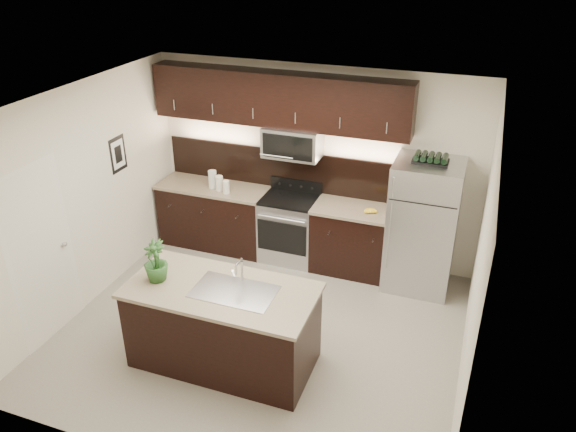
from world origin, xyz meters
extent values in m
plane|color=gray|center=(0.00, 0.00, 0.00)|extent=(4.50, 4.50, 0.00)
cube|color=silver|center=(0.00, 2.00, 1.35)|extent=(4.50, 0.02, 2.70)
cube|color=silver|center=(0.00, -2.00, 1.35)|extent=(4.50, 0.02, 2.70)
cube|color=silver|center=(-2.25, 0.00, 1.35)|extent=(0.02, 4.00, 2.70)
cube|color=silver|center=(2.25, 0.00, 1.35)|extent=(0.02, 4.00, 2.70)
cube|color=white|center=(0.00, 0.00, 2.70)|extent=(4.50, 4.00, 0.02)
cube|color=silver|center=(-2.23, -0.80, 1.01)|extent=(0.04, 0.80, 2.02)
sphere|color=silver|center=(-2.20, -0.48, 1.00)|extent=(0.06, 0.06, 0.06)
cube|color=black|center=(-2.24, 0.75, 1.65)|extent=(0.01, 0.32, 0.46)
cube|color=white|center=(-2.23, 0.75, 1.65)|extent=(0.00, 0.24, 0.36)
cube|color=black|center=(-1.42, 1.69, 0.45)|extent=(1.57, 0.62, 0.90)
cube|color=black|center=(0.71, 1.69, 0.45)|extent=(1.16, 0.62, 0.90)
cube|color=#B2B2B7|center=(-0.25, 1.69, 0.45)|extent=(0.76, 0.62, 0.90)
cube|color=black|center=(-0.25, 1.69, 0.92)|extent=(0.76, 0.60, 0.03)
cube|color=tan|center=(-1.42, 1.69, 0.92)|extent=(1.59, 0.65, 0.04)
cube|color=tan|center=(0.71, 1.69, 0.92)|extent=(1.18, 0.65, 0.04)
cube|color=black|center=(-0.46, 1.99, 1.22)|extent=(3.49, 0.02, 0.56)
cube|color=#B2B2B7|center=(-0.25, 1.80, 1.70)|extent=(0.76, 0.40, 0.40)
cube|color=black|center=(-0.46, 1.83, 2.25)|extent=(3.49, 0.33, 0.70)
cube|color=black|center=(-0.17, -0.60, 0.45)|extent=(1.90, 0.90, 0.90)
cube|color=tan|center=(-0.17, -0.60, 0.92)|extent=(1.96, 0.96, 0.04)
cube|color=silver|center=(-0.02, -0.60, 0.95)|extent=(0.84, 0.50, 0.01)
cylinder|color=silver|center=(-0.02, -0.39, 1.06)|extent=(0.03, 0.03, 0.24)
cylinder|color=silver|center=(-0.02, -0.46, 1.21)|extent=(0.02, 0.14, 0.02)
cylinder|color=silver|center=(-0.02, -0.53, 1.16)|extent=(0.02, 0.02, 0.10)
cube|color=#B2B2B7|center=(1.56, 1.63, 0.86)|extent=(0.83, 0.75, 1.72)
cube|color=black|center=(1.56, 1.63, 1.74)|extent=(0.43, 0.26, 0.03)
cylinder|color=black|center=(1.40, 1.63, 1.79)|extent=(0.07, 0.24, 0.07)
cylinder|color=black|center=(1.48, 1.63, 1.79)|extent=(0.07, 0.24, 0.07)
cylinder|color=black|center=(1.56, 1.63, 1.79)|extent=(0.07, 0.24, 0.07)
cylinder|color=black|center=(1.64, 1.63, 1.79)|extent=(0.07, 0.24, 0.07)
cylinder|color=black|center=(1.72, 1.63, 1.79)|extent=(0.07, 0.24, 0.07)
imported|color=#234B1E|center=(-0.87, -0.67, 1.17)|extent=(0.32, 0.32, 0.45)
cylinder|color=silver|center=(-1.39, 1.64, 1.07)|extent=(0.12, 0.12, 0.26)
cylinder|color=silver|center=(-1.26, 1.59, 1.05)|extent=(0.11, 0.11, 0.21)
cylinder|color=silver|center=(-1.13, 1.54, 1.03)|extent=(0.10, 0.10, 0.18)
cylinder|color=silver|center=(1.15, 1.64, 1.05)|extent=(0.11, 0.11, 0.21)
cylinder|color=silver|center=(1.15, 1.64, 1.16)|extent=(0.11, 0.11, 0.02)
cylinder|color=silver|center=(1.15, 1.64, 1.21)|extent=(0.01, 0.01, 0.08)
ellipsoid|color=yellow|center=(0.84, 1.61, 0.97)|extent=(0.21, 0.19, 0.05)
camera|label=1|loc=(2.09, -4.83, 4.20)|focal=35.00mm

